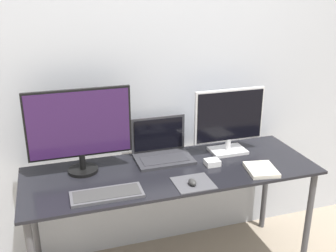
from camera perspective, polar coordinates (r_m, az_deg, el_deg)
name	(u,v)px	position (r m, az deg, el deg)	size (l,w,h in m)	color
wall_back	(154,77)	(2.59, -2.03, 7.13)	(7.00, 0.05, 2.50)	silver
desk	(172,182)	(2.45, 0.56, -8.06)	(1.79, 0.62, 0.76)	black
monitor_left	(80,128)	(2.34, -12.71, -0.27)	(0.61, 0.18, 0.51)	black
monitor_right	(229,121)	(2.61, 8.87, 0.76)	(0.48, 0.17, 0.43)	silver
laptop	(162,149)	(2.55, -0.92, -3.30)	(0.36, 0.25, 0.26)	#333338
keyboard	(107,194)	(2.16, -8.86, -9.77)	(0.39, 0.16, 0.02)	#4C4C51
mousepad	(193,183)	(2.26, 3.69, -8.27)	(0.22, 0.20, 0.00)	#47474C
mouse	(192,182)	(2.23, 3.56, -8.12)	(0.04, 0.07, 0.03)	#333333
book	(261,170)	(2.45, 13.37, -6.18)	(0.20, 0.23, 0.02)	silver
power_brick	(212,162)	(2.48, 6.44, -5.28)	(0.09, 0.08, 0.04)	white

